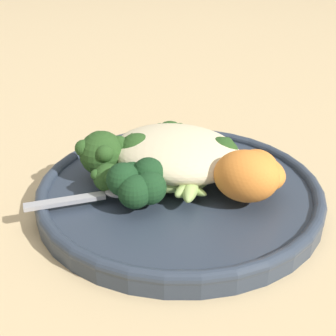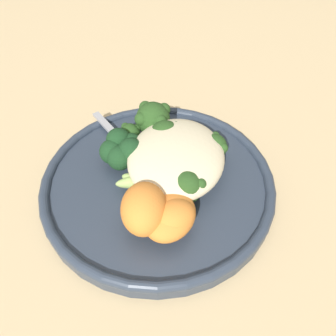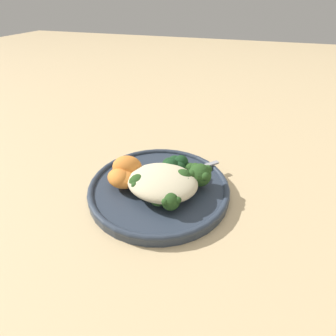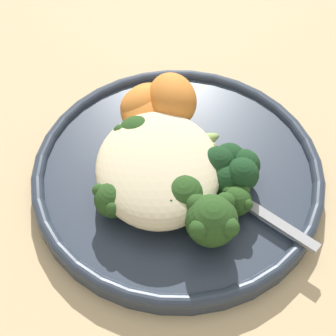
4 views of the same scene
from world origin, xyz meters
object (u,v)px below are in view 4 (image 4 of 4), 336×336
Objects in this scene: broccoli_stalk_2 at (136,170)px; sweet_potato_chunk_2 at (142,105)px; broccoli_stalk_5 at (183,191)px; sweet_potato_chunk_1 at (176,99)px; broccoli_stalk_1 at (151,155)px; quinoa_mound at (158,171)px; spoon at (243,200)px; broccoli_stalk_3 at (135,185)px; broccoli_stalk_7 at (225,186)px; plate at (181,174)px; sweet_potato_chunk_0 at (146,107)px; broccoli_stalk_4 at (166,181)px; broccoli_stalk_0 at (149,138)px; kale_tuft at (232,168)px; broccoli_stalk_6 at (210,214)px.

broccoli_stalk_2 is 0.08m from sweet_potato_chunk_2.
sweet_potato_chunk_1 reaches higher than broccoli_stalk_5.
broccoli_stalk_1 is at bearing -137.17° from broccoli_stalk_5.
quinoa_mound is 0.02m from broccoli_stalk_1.
sweet_potato_chunk_2 is at bearing 171.03° from spoon.
broccoli_stalk_3 is 1.77× the size of sweet_potato_chunk_1.
plate is at bearing -156.91° from broccoli_stalk_7.
broccoli_stalk_5 is 0.05m from spoon.
sweet_potato_chunk_0 is at bearing 4.42° from quinoa_mound.
plate is at bearing 179.55° from sweet_potato_chunk_1.
broccoli_stalk_4 is 0.95× the size of broccoli_stalk_7.
broccoli_stalk_7 is (-0.01, -0.08, -0.00)m from broccoli_stalk_3.
broccoli_stalk_0 is at bearing -179.75° from sweet_potato_chunk_0.
sweet_potato_chunk_1 reaches higher than spoon.
spoon is at bearing 147.07° from broccoli_stalk_0.
sweet_potato_chunk_1 is at bearing -117.28° from broccoli_stalk_0.
broccoli_stalk_4 is at bearing 96.55° from kale_tuft.
plate is at bearing 165.22° from broccoli_stalk_2.
broccoli_stalk_3 is 0.09m from spoon.
quinoa_mound reaches higher than plate.
spoon is (-0.04, -0.05, 0.01)m from plate.
broccoli_stalk_2 is at bearing 102.84° from plate.
broccoli_stalk_1 reaches higher than broccoli_stalk_3.
broccoli_stalk_0 is 0.99× the size of broccoli_stalk_2.
broccoli_stalk_1 is 0.07m from sweet_potato_chunk_1.
quinoa_mound is 0.08m from sweet_potato_chunk_2.
plate is 0.04m from broccoli_stalk_1.
spoon is at bearing 32.27° from broccoli_stalk_7.
broccoli_stalk_1 is (0.00, 0.03, 0.02)m from plate.
broccoli_stalk_7 is (0.03, -0.02, -0.01)m from broccoli_stalk_6.
broccoli_stalk_3 is at bearing 43.44° from broccoli_stalk_1.
broccoli_stalk_6 is at bearing -159.55° from sweet_potato_chunk_2.
broccoli_stalk_0 is (0.02, 0.03, 0.03)m from plate.
plate is 0.08m from sweet_potato_chunk_2.
sweet_potato_chunk_0 is at bearing -151.98° from broccoli_stalk_5.
broccoli_stalk_5 reaches higher than kale_tuft.
broccoli_stalk_3 reaches higher than spoon.
broccoli_stalk_7 is at bearing -145.86° from sweet_potato_chunk_2.
broccoli_stalk_6 is at bearing -101.47° from spoon.
broccoli_stalk_0 is 0.08m from broccoli_stalk_7.
broccoli_stalk_3 is 1.12× the size of broccoli_stalk_7.
quinoa_mound reaches higher than broccoli_stalk_1.
kale_tuft reaches higher than broccoli_stalk_1.
broccoli_stalk_0 is 0.93× the size of broccoli_stalk_1.
broccoli_stalk_4 is 0.05m from broccoli_stalk_7.
broccoli_stalk_5 reaches higher than sweet_potato_chunk_0.
broccoli_stalk_2 is (0.01, 0.02, -0.01)m from quinoa_mound.
broccoli_stalk_1 reaches higher than plate.
broccoli_stalk_5 reaches higher than broccoli_stalk_7.
sweet_potato_chunk_1 reaches higher than quinoa_mound.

